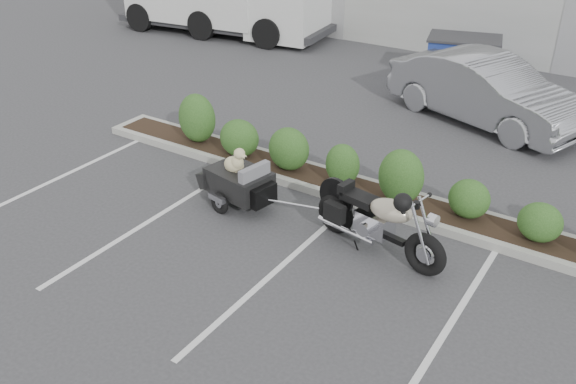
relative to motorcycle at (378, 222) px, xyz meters
The scene contains 6 objects.
ground 2.42m from the motorcycle, 163.86° to the right, with size 90.00×90.00×0.00m, color #38383A.
planter_kerb 2.05m from the motorcycle, 129.05° to the left, with size 12.00×1.00×0.15m, color #9E9E93.
motorcycle is the anchor object (origin of this frame).
pet_trailer 2.78m from the motorcycle, behind, with size 2.00×1.14×1.18m.
sedan 6.46m from the motorcycle, 92.71° to the left, with size 1.69×4.83×1.59m, color #A8A9AF.
dumpster 9.21m from the motorcycle, 100.94° to the left, with size 2.25×1.81×1.29m.
Camera 1 is at (5.55, -7.01, 5.62)m, focal length 38.00 mm.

